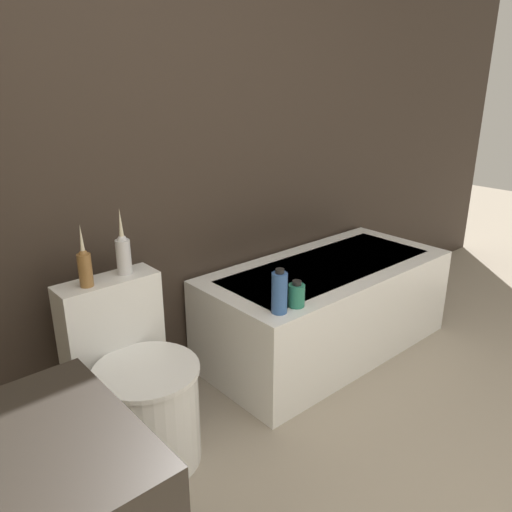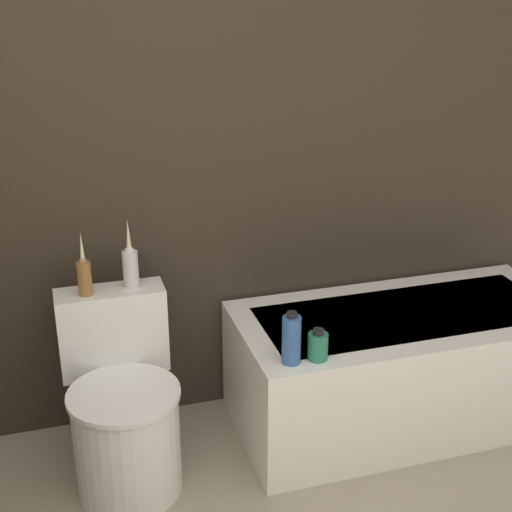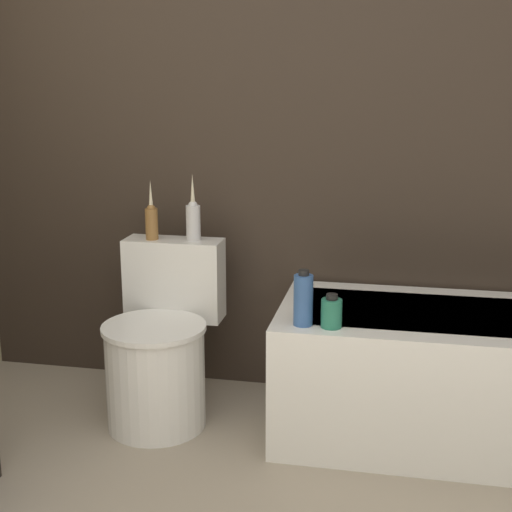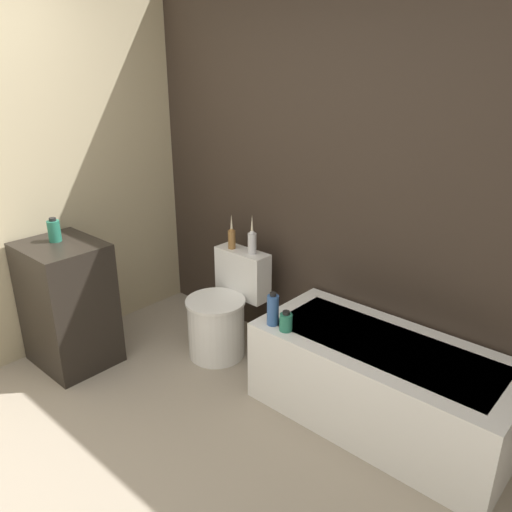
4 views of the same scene
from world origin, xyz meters
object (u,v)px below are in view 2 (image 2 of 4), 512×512
object	(u,v)px
bathtub	(403,365)
vase_silver	(130,265)
toilet	(124,412)
shampoo_bottle_tall	(291,339)
shampoo_bottle_short	(318,346)
vase_gold	(84,274)

from	to	relation	value
bathtub	vase_silver	world-z (taller)	vase_silver
toilet	bathtub	bearing A→B (deg)	3.07
shampoo_bottle_tall	shampoo_bottle_short	bearing A→B (deg)	-2.48
vase_gold	shampoo_bottle_short	distance (m)	0.93
shampoo_bottle_tall	shampoo_bottle_short	size ratio (longest dim) A/B	1.67
toilet	vase_silver	size ratio (longest dim) A/B	2.57
vase_silver	shampoo_bottle_tall	xyz separation A→B (m)	(0.53, -0.40, -0.20)
vase_gold	vase_silver	world-z (taller)	vase_silver
shampoo_bottle_short	bathtub	bearing A→B (deg)	26.05
toilet	vase_gold	size ratio (longest dim) A/B	2.84
vase_silver	shampoo_bottle_tall	size ratio (longest dim) A/B	1.36
shampoo_bottle_tall	shampoo_bottle_short	distance (m)	0.11
toilet	vase_silver	bearing A→B (deg)	67.77
vase_gold	vase_silver	bearing A→B (deg)	7.36
toilet	shampoo_bottle_tall	distance (m)	0.72
bathtub	shampoo_bottle_tall	xyz separation A→B (m)	(-0.62, -0.25, 0.35)
vase_silver	shampoo_bottle_tall	bearing A→B (deg)	-36.93
shampoo_bottle_tall	bathtub	bearing A→B (deg)	21.73
bathtub	vase_gold	world-z (taller)	vase_gold
vase_silver	shampoo_bottle_tall	distance (m)	0.69
vase_gold	bathtub	bearing A→B (deg)	-5.56
vase_silver	shampoo_bottle_short	distance (m)	0.79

